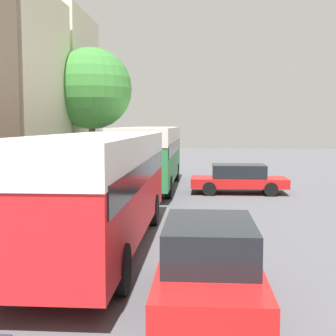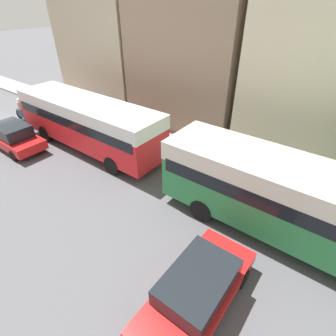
% 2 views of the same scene
% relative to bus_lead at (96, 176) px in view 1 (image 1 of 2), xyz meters
% --- Properties ---
extents(building_end_row, '(6.27, 6.75, 10.21)m').
position_rel_bus_lead_xyz_m(building_end_row, '(-7.66, 17.90, 3.15)').
color(building_end_row, beige).
rests_on(building_end_row, ground_plane).
extents(bus_lead, '(2.62, 10.13, 3.00)m').
position_rel_bus_lead_xyz_m(bus_lead, '(0.00, 0.00, 0.00)').
color(bus_lead, red).
rests_on(bus_lead, ground_plane).
extents(bus_following, '(2.65, 10.50, 3.11)m').
position_rel_bus_lead_xyz_m(bus_following, '(0.10, 11.86, 0.07)').
color(bus_following, '#2D8447').
rests_on(bus_following, ground_plane).
extents(car_crossing, '(4.51, 1.93, 1.37)m').
position_rel_bus_lead_xyz_m(car_crossing, '(4.49, 10.39, -1.22)').
color(car_crossing, red).
rests_on(car_crossing, ground_plane).
extents(car_far_curb, '(1.85, 4.25, 1.57)m').
position_rel_bus_lead_xyz_m(car_far_curb, '(2.85, -3.65, -1.14)').
color(car_far_curb, red).
rests_on(car_far_curb, ground_plane).
extents(street_tree, '(4.61, 4.61, 7.44)m').
position_rel_bus_lead_xyz_m(street_tree, '(-3.53, 14.68, 3.32)').
color(street_tree, brown).
rests_on(street_tree, sidewalk).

